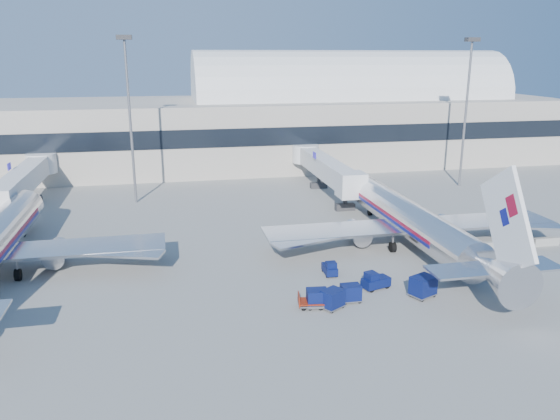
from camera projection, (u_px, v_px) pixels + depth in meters
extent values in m
plane|color=gray|center=(335.00, 270.00, 52.81)|extent=(260.00, 260.00, 0.00)
cube|color=#B2AA9E|center=(112.00, 136.00, 99.01)|extent=(170.00, 28.00, 12.00)
cube|color=black|center=(104.00, 142.00, 85.59)|extent=(170.00, 0.40, 3.00)
cylinder|color=silver|center=(349.00, 98.00, 106.22)|extent=(60.00, 18.00, 18.00)
cylinder|color=silver|center=(407.00, 218.00, 59.63)|extent=(3.80, 28.00, 3.80)
sphere|color=silver|center=(363.00, 188.00, 72.82)|extent=(3.72, 3.72, 3.72)
cone|color=silver|center=(498.00, 272.00, 43.51)|extent=(3.80, 6.00, 3.80)
cube|color=maroon|center=(403.00, 213.00, 60.51)|extent=(3.85, 20.16, 0.32)
cube|color=navy|center=(403.00, 216.00, 60.61)|extent=(3.85, 20.16, 0.32)
cube|color=white|center=(508.00, 222.00, 41.84)|extent=(0.35, 7.79, 8.74)
cube|color=silver|center=(494.00, 268.00, 43.93)|extent=(11.00, 3.00, 0.18)
cube|color=silver|center=(411.00, 226.00, 58.85)|extent=(32.00, 5.00, 0.28)
cylinder|color=#B7B7BC|center=(357.00, 233.00, 59.45)|extent=(2.10, 3.80, 2.10)
cylinder|color=#B7B7BC|center=(450.00, 227.00, 61.61)|extent=(2.10, 3.80, 2.10)
cylinder|color=black|center=(370.00, 212.00, 70.66)|extent=(0.40, 0.90, 0.90)
sphere|color=silver|center=(27.00, 205.00, 64.56)|extent=(3.72, 3.72, 3.72)
cylinder|color=#B7B7BC|center=(56.00, 253.00, 53.35)|extent=(2.10, 3.80, 2.10)
cylinder|color=black|center=(23.00, 233.00, 62.41)|extent=(0.40, 0.90, 0.90)
cube|color=silver|center=(325.00, 167.00, 81.47)|extent=(2.70, 24.00, 2.70)
cube|color=silver|center=(351.00, 185.00, 69.98)|extent=(3.40, 3.20, 3.20)
cylinder|color=silver|center=(305.00, 154.00, 92.30)|extent=(4.40, 4.40, 3.00)
cube|color=#2D2D30|center=(345.00, 197.00, 72.65)|extent=(0.50, 0.50, 3.00)
cube|color=#2D2D30|center=(345.00, 207.00, 73.02)|extent=(2.60, 1.00, 0.90)
cube|color=#2D2D30|center=(319.00, 177.00, 84.89)|extent=(0.50, 0.50, 3.00)
cube|color=#2D2D30|center=(319.00, 185.00, 85.26)|extent=(2.60, 1.00, 0.90)
cube|color=#201A91|center=(314.00, 155.00, 80.66)|extent=(0.12, 1.40, 0.90)
cube|color=silver|center=(24.00, 179.00, 73.21)|extent=(2.70, 24.00, 2.70)
cylinder|color=silver|center=(42.00, 163.00, 84.04)|extent=(4.40, 4.40, 3.00)
cube|color=#2D2D30|center=(6.00, 215.00, 64.39)|extent=(0.50, 0.50, 3.00)
cube|color=#2D2D30|center=(8.00, 226.00, 64.76)|extent=(2.60, 1.00, 0.90)
cube|color=#2D2D30|center=(31.00, 190.00, 76.64)|extent=(0.50, 0.50, 3.00)
cube|color=#2D2D30|center=(32.00, 199.00, 77.00)|extent=(2.60, 1.00, 0.90)
cube|color=#201A91|center=(9.00, 166.00, 72.41)|extent=(0.12, 1.40, 0.90)
cylinder|color=slate|center=(131.00, 124.00, 74.14)|extent=(0.36, 0.36, 22.00)
cube|color=#2D2D30|center=(124.00, 37.00, 71.06)|extent=(2.00, 1.20, 0.60)
cylinder|color=slate|center=(465.00, 116.00, 83.96)|extent=(0.36, 0.36, 22.00)
cube|color=#2D2D30|center=(472.00, 39.00, 80.89)|extent=(2.00, 1.20, 0.60)
cube|color=#9E9E96|center=(491.00, 246.00, 58.10)|extent=(3.00, 0.55, 0.90)
cube|color=#9E9E96|center=(519.00, 244.00, 58.75)|extent=(3.00, 0.55, 0.90)
cube|color=#9E9E96|center=(546.00, 242.00, 59.40)|extent=(3.00, 0.55, 0.90)
cube|color=#091243|center=(376.00, 282.00, 48.43)|extent=(2.72, 1.90, 0.80)
cube|color=#091243|center=(371.00, 277.00, 48.00)|extent=(1.24, 1.31, 0.75)
cylinder|color=black|center=(380.00, 281.00, 49.31)|extent=(0.64, 0.40, 0.60)
cube|color=#091243|center=(474.00, 272.00, 50.81)|extent=(2.58, 1.54, 0.79)
cube|color=#091243|center=(469.00, 265.00, 50.60)|extent=(1.09, 1.18, 0.74)
cylinder|color=black|center=(480.00, 272.00, 51.40)|extent=(0.62, 0.31, 0.59)
cube|color=#091243|center=(330.00, 269.00, 51.55)|extent=(1.14, 2.19, 0.71)
cube|color=#091243|center=(331.00, 265.00, 50.95)|extent=(0.96, 0.87, 0.66)
cylinder|color=black|center=(323.00, 269.00, 52.26)|extent=(0.22, 0.53, 0.53)
cube|color=#091243|center=(351.00, 292.00, 45.76)|extent=(1.61, 1.26, 1.29)
cube|color=slate|center=(350.00, 299.00, 45.94)|extent=(1.70, 1.30, 0.09)
cylinder|color=black|center=(356.00, 296.00, 46.52)|extent=(0.36, 0.15, 0.36)
cube|color=#091243|center=(332.00, 298.00, 44.48)|extent=(2.18, 2.06, 1.40)
cube|color=slate|center=(332.00, 306.00, 44.67)|extent=(2.29, 2.16, 0.10)
cylinder|color=black|center=(333.00, 302.00, 45.49)|extent=(0.41, 0.34, 0.39)
cube|color=#091243|center=(317.00, 297.00, 44.68)|extent=(1.81, 1.48, 1.35)
cube|color=slate|center=(317.00, 305.00, 44.87)|extent=(1.90, 1.53, 0.09)
cylinder|color=black|center=(324.00, 302.00, 45.43)|extent=(0.39, 0.19, 0.37)
cube|color=#091243|center=(423.00, 285.00, 46.59)|extent=(2.45, 2.23, 1.60)
cube|color=slate|center=(422.00, 294.00, 46.81)|extent=(2.57, 2.32, 0.11)
cylinder|color=black|center=(423.00, 290.00, 47.73)|extent=(0.48, 0.34, 0.44)
cube|color=#091243|center=(521.00, 269.00, 50.44)|extent=(1.94, 1.62, 1.40)
cube|color=slate|center=(521.00, 276.00, 50.63)|extent=(2.04, 1.68, 0.10)
cylinder|color=black|center=(525.00, 274.00, 51.18)|extent=(0.41, 0.21, 0.39)
cube|color=slate|center=(312.00, 304.00, 44.79)|extent=(2.39, 1.81, 0.12)
cube|color=maroon|center=(312.00, 301.00, 44.73)|extent=(2.40, 1.86, 0.08)
cylinder|color=black|center=(319.00, 302.00, 45.39)|extent=(0.42, 0.22, 0.40)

